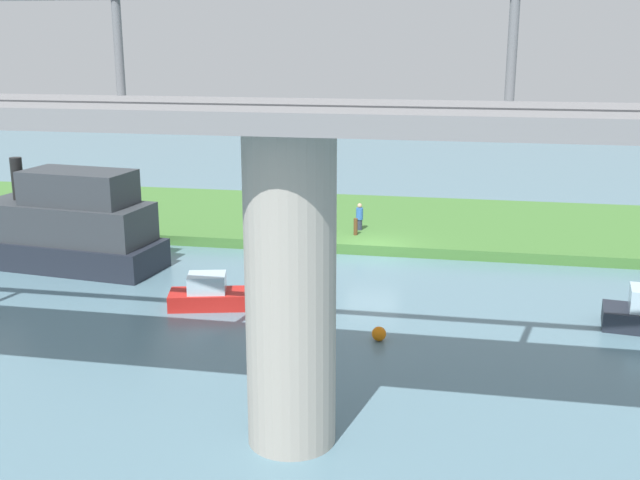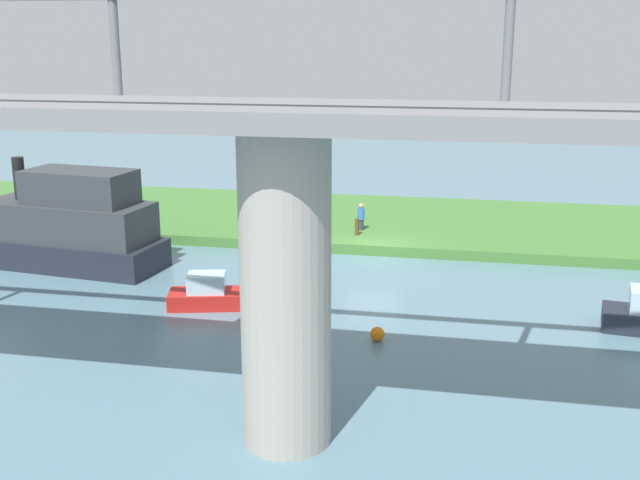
{
  "view_description": "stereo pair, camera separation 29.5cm",
  "coord_description": "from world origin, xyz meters",
  "px_view_note": "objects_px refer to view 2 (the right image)",
  "views": [
    {
      "loc": [
        -4.17,
        35.12,
        10.09
      ],
      "look_at": [
        1.61,
        5.0,
        2.0
      ],
      "focal_mm": 43.22,
      "sensor_mm": 36.0,
      "label": 1
    },
    {
      "loc": [
        -4.46,
        35.07,
        10.09
      ],
      "look_at": [
        1.61,
        5.0,
        2.0
      ],
      "focal_mm": 43.22,
      "sensor_mm": 36.0,
      "label": 2
    }
  ],
  "objects_px": {
    "person_on_bank": "(361,217)",
    "mooring_post": "(357,227)",
    "marker_buoy": "(377,334)",
    "bridge_pylon": "(285,291)",
    "pontoon_yellow": "(65,227)",
    "riverboat_paddlewheel": "(217,295)"
  },
  "relations": [
    {
      "from": "person_on_bank",
      "to": "mooring_post",
      "type": "bearing_deg",
      "value": 87.9
    },
    {
      "from": "marker_buoy",
      "to": "person_on_bank",
      "type": "bearing_deg",
      "value": -79.16
    },
    {
      "from": "bridge_pylon",
      "to": "mooring_post",
      "type": "distance_m",
      "value": 19.79
    },
    {
      "from": "pontoon_yellow",
      "to": "marker_buoy",
      "type": "bearing_deg",
      "value": 157.62
    },
    {
      "from": "pontoon_yellow",
      "to": "riverboat_paddlewheel",
      "type": "bearing_deg",
      "value": 155.24
    },
    {
      "from": "person_on_bank",
      "to": "pontoon_yellow",
      "type": "height_order",
      "value": "pontoon_yellow"
    },
    {
      "from": "bridge_pylon",
      "to": "pontoon_yellow",
      "type": "xyz_separation_m",
      "value": [
        13.53,
        -13.26,
        -2.24
      ]
    },
    {
      "from": "person_on_bank",
      "to": "marker_buoy",
      "type": "height_order",
      "value": "person_on_bank"
    },
    {
      "from": "bridge_pylon",
      "to": "marker_buoy",
      "type": "height_order",
      "value": "bridge_pylon"
    },
    {
      "from": "bridge_pylon",
      "to": "marker_buoy",
      "type": "relative_size",
      "value": 16.17
    },
    {
      "from": "person_on_bank",
      "to": "pontoon_yellow",
      "type": "relative_size",
      "value": 0.14
    },
    {
      "from": "pontoon_yellow",
      "to": "riverboat_paddlewheel",
      "type": "height_order",
      "value": "pontoon_yellow"
    },
    {
      "from": "mooring_post",
      "to": "pontoon_yellow",
      "type": "xyz_separation_m",
      "value": [
        12.35,
        6.25,
        0.89
      ]
    },
    {
      "from": "pontoon_yellow",
      "to": "marker_buoy",
      "type": "xyz_separation_m",
      "value": [
        -14.97,
        6.16,
        -1.56
      ]
    },
    {
      "from": "mooring_post",
      "to": "marker_buoy",
      "type": "relative_size",
      "value": 1.68
    },
    {
      "from": "person_on_bank",
      "to": "riverboat_paddlewheel",
      "type": "relative_size",
      "value": 0.33
    },
    {
      "from": "mooring_post",
      "to": "person_on_bank",
      "type": "bearing_deg",
      "value": -92.1
    },
    {
      "from": "bridge_pylon",
      "to": "mooring_post",
      "type": "relative_size",
      "value": 9.6
    },
    {
      "from": "person_on_bank",
      "to": "mooring_post",
      "type": "xyz_separation_m",
      "value": [
        0.04,
        1.09,
        -0.28
      ]
    },
    {
      "from": "riverboat_paddlewheel",
      "to": "marker_buoy",
      "type": "relative_size",
      "value": 8.38
    },
    {
      "from": "mooring_post",
      "to": "riverboat_paddlewheel",
      "type": "xyz_separation_m",
      "value": [
        3.89,
        10.15,
        -0.45
      ]
    },
    {
      "from": "pontoon_yellow",
      "to": "riverboat_paddlewheel",
      "type": "distance_m",
      "value": 9.41
    }
  ]
}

